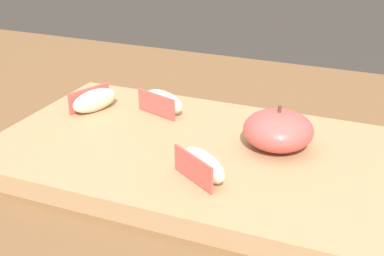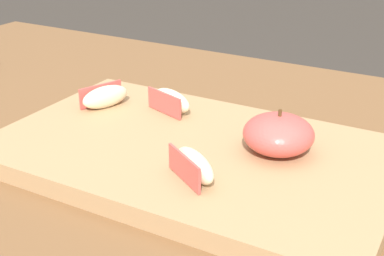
% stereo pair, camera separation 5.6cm
% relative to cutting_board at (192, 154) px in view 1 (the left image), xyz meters
% --- Properties ---
extents(cutting_board, '(0.42, 0.26, 0.02)m').
position_rel_cutting_board_xyz_m(cutting_board, '(0.00, 0.00, 0.00)').
color(cutting_board, '#A37F56').
rests_on(cutting_board, dining_table).
extents(apple_half_skin_up, '(0.07, 0.07, 0.05)m').
position_rel_cutting_board_xyz_m(apple_half_skin_up, '(0.09, 0.03, 0.03)').
color(apple_half_skin_up, '#D14C47').
rests_on(apple_half_skin_up, cutting_board).
extents(apple_wedge_right, '(0.04, 0.07, 0.03)m').
position_rel_cutting_board_xyz_m(apple_wedge_right, '(-0.15, 0.04, 0.02)').
color(apple_wedge_right, beige).
rests_on(apple_wedge_right, cutting_board).
extents(apple_wedge_near_knife, '(0.07, 0.04, 0.03)m').
position_rel_cutting_board_xyz_m(apple_wedge_near_knife, '(-0.07, 0.07, 0.02)').
color(apple_wedge_near_knife, beige).
rests_on(apple_wedge_near_knife, cutting_board).
extents(apple_wedge_left, '(0.06, 0.05, 0.03)m').
position_rel_cutting_board_xyz_m(apple_wedge_left, '(0.04, -0.06, 0.02)').
color(apple_wedge_left, beige).
rests_on(apple_wedge_left, cutting_board).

